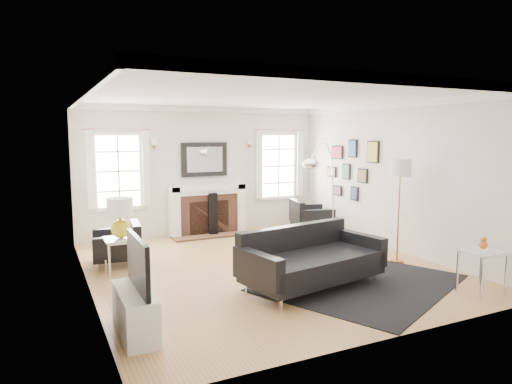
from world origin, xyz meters
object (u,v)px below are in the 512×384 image
fireplace (208,210)px  armchair_right (309,217)px  arc_floor_lamp (323,189)px  gourd_lamp (120,215)px  coffee_table (324,249)px  sofa (309,260)px  armchair_left (119,245)px

fireplace → armchair_right: size_ratio=1.63×
arc_floor_lamp → gourd_lamp: bearing=179.7°
coffee_table → gourd_lamp: gourd_lamp is taller
gourd_lamp → arc_floor_lamp: arc_floor_lamp is taller
fireplace → armchair_right: 2.29m
arc_floor_lamp → armchair_right: bearing=67.5°
sofa → gourd_lamp: 3.02m
armchair_left → coffee_table: bearing=-36.4°
coffee_table → armchair_right: bearing=61.7°
coffee_table → arc_floor_lamp: (0.95, 1.45, 0.75)m
fireplace → sofa: fireplace is taller
armchair_left → arc_floor_lamp: 3.86m
fireplace → sofa: size_ratio=0.75×
arc_floor_lamp → armchair_left: bearing=170.9°
armchair_right → coffee_table: armchair_right is taller
armchair_right → armchair_left: bearing=-169.8°
armchair_left → fireplace: bearing=35.9°
gourd_lamp → coffee_table: bearing=-27.4°
fireplace → armchair_left: (-2.14, -1.55, -0.22)m
coffee_table → arc_floor_lamp: size_ratio=0.47×
arc_floor_lamp → fireplace: bearing=126.3°
sofa → armchair_right: 3.72m
armchair_left → gourd_lamp: bearing=-95.8°
coffee_table → arc_floor_lamp: bearing=56.8°
fireplace → arc_floor_lamp: arc_floor_lamp is taller
fireplace → gourd_lamp: gourd_lamp is taller
sofa → arc_floor_lamp: arc_floor_lamp is taller
fireplace → sofa: bearing=-87.7°
sofa → arc_floor_lamp: 2.40m
sofa → armchair_left: bearing=134.1°
armchair_left → arc_floor_lamp: size_ratio=0.44×
armchair_right → coffee_table: bearing=-118.3°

